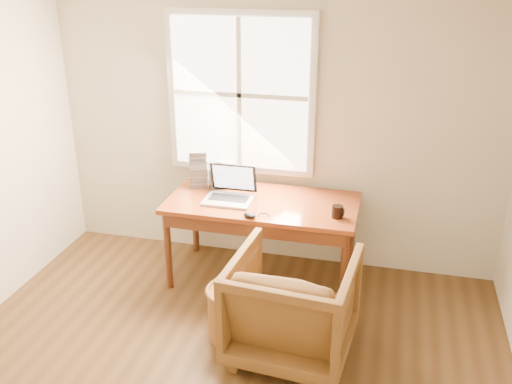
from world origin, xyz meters
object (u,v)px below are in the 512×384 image
desk (263,203)px  laptop (228,185)px  cd_stack_a (201,169)px  armchair (293,305)px  wicker_stool (235,313)px  coffee_mug (337,212)px

desk → laptop: 0.34m
laptop → cd_stack_a: 0.51m
armchair → cd_stack_a: 1.69m
armchair → wicker_stool: bearing=-5.0°
armchair → wicker_stool: size_ratio=2.16×
armchair → coffee_mug: bearing=-100.2°
wicker_stool → laptop: (-0.27, 0.76, 0.70)m
armchair → wicker_stool: armchair is taller
desk → cd_stack_a: bearing=156.9°
laptop → cd_stack_a: (-0.36, 0.36, -0.02)m
laptop → coffee_mug: bearing=-6.0°
coffee_mug → armchair: bearing=-119.2°
armchair → laptop: size_ratio=2.05×
wicker_stool → cd_stack_a: 1.46m
desk → coffee_mug: coffee_mug is taller
armchair → wicker_stool: 0.50m
wicker_stool → cd_stack_a: bearing=119.0°
wicker_stool → desk: bearing=89.3°
armchair → laptop: bearing=-44.7°
desk → cd_stack_a: (-0.63, 0.27, 0.15)m
wicker_stool → laptop: size_ratio=0.95×
wicker_stool → laptop: bearing=109.3°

